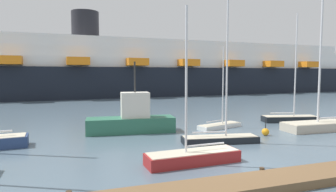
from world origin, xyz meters
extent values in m
plane|color=slate|center=(0.00, 0.00, 0.00)|extent=(600.00, 600.00, 0.00)
cube|color=brown|center=(0.00, -3.31, 0.21)|extent=(22.23, 1.87, 0.42)
cylinder|color=#423323|center=(0.00, -2.28, 0.25)|extent=(0.24, 0.24, 0.50)
cube|color=black|center=(12.84, 10.46, 0.29)|extent=(5.83, 2.86, 0.59)
cube|color=beige|center=(12.84, 10.46, 0.61)|extent=(5.58, 2.69, 0.04)
cylinder|color=silver|center=(13.28, 10.36, 5.87)|extent=(0.13, 0.13, 10.56)
cylinder|color=silver|center=(12.05, 10.66, 0.94)|extent=(2.48, 0.71, 0.11)
cube|color=maroon|center=(-2.31, 0.82, 0.33)|extent=(5.46, 1.75, 0.66)
cube|color=beige|center=(-2.31, 0.82, 0.68)|extent=(5.24, 1.62, 0.04)
cylinder|color=silver|center=(-2.74, 0.80, 4.68)|extent=(0.13, 0.13, 8.05)
cylinder|color=silver|center=(-1.53, 0.85, 1.01)|extent=(2.43, 0.21, 0.10)
cube|color=black|center=(1.49, 4.63, 0.23)|extent=(5.72, 2.28, 0.47)
cube|color=beige|center=(1.49, 4.63, 0.49)|extent=(5.49, 2.13, 0.04)
cylinder|color=silver|center=(1.93, 4.56, 5.40)|extent=(0.13, 0.13, 9.87)
cylinder|color=silver|center=(0.69, 4.76, 0.82)|extent=(2.49, 0.51, 0.11)
cube|color=#BCB29E|center=(12.52, 5.94, 0.36)|extent=(7.53, 2.54, 0.73)
cube|color=beige|center=(12.52, 5.94, 0.75)|extent=(7.22, 2.35, 0.04)
cylinder|color=silver|center=(11.92, 5.97, 6.16)|extent=(0.18, 0.18, 10.87)
cylinder|color=silver|center=(13.59, 5.89, 1.08)|extent=(3.35, 0.29, 0.14)
cube|color=white|center=(4.22, 9.70, 0.19)|extent=(4.67, 2.56, 0.37)
cube|color=beige|center=(4.22, 9.70, 0.39)|extent=(4.47, 2.41, 0.04)
cylinder|color=silver|center=(4.56, 9.80, 3.91)|extent=(0.11, 0.11, 7.08)
cylinder|color=silver|center=(3.60, 9.50, 0.72)|extent=(1.95, 0.69, 0.09)
cube|color=#2D6B51|center=(-3.95, 10.39, 0.64)|extent=(7.60, 2.85, 1.29)
cube|color=silver|center=(-3.58, 10.36, 2.36)|extent=(2.51, 1.84, 2.15)
cylinder|color=#262626|center=(-3.58, 10.36, 4.74)|extent=(0.15, 0.15, 2.60)
sphere|color=orange|center=(6.21, 5.66, 0.30)|extent=(0.60, 0.60, 0.60)
cylinder|color=black|center=(6.21, 5.66, 1.00)|extent=(0.06, 0.06, 0.81)
cube|color=black|center=(14.92, 52.54, 3.14)|extent=(114.89, 21.78, 6.28)
cube|color=white|center=(14.92, 52.54, 7.31)|extent=(105.67, 19.40, 2.06)
cube|color=white|center=(14.92, 52.54, 9.37)|extent=(99.33, 18.24, 2.06)
cube|color=white|center=(14.92, 52.54, 11.42)|extent=(92.99, 17.07, 2.06)
cube|color=orange|center=(-18.88, 42.49, 7.31)|extent=(4.27, 3.40, 1.44)
cube|color=orange|center=(-7.47, 43.07, 7.31)|extent=(4.27, 3.40, 1.44)
cube|color=orange|center=(3.94, 43.65, 7.31)|extent=(4.27, 3.40, 1.44)
cube|color=orange|center=(15.35, 44.24, 7.31)|extent=(4.27, 3.40, 1.44)
cube|color=orange|center=(26.75, 44.82, 7.31)|extent=(4.27, 3.40, 1.44)
cube|color=orange|center=(38.16, 45.40, 7.31)|extent=(4.27, 3.40, 1.44)
cube|color=orange|center=(49.57, 45.98, 7.31)|extent=(4.27, 3.40, 1.44)
cylinder|color=black|center=(-5.61, 51.49, 15.31)|extent=(5.76, 5.76, 5.71)
camera|label=1|loc=(-8.67, -13.83, 5.08)|focal=30.89mm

